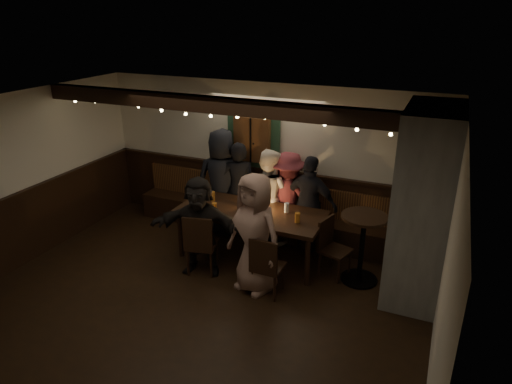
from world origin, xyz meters
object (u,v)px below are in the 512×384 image
at_px(person_c, 268,196).
at_px(person_g, 255,234).
at_px(person_b, 238,189).
at_px(chair_near_left, 200,242).
at_px(high_top, 362,240).
at_px(dining_table, 251,215).
at_px(chair_near_right, 266,264).
at_px(person_e, 310,204).
at_px(person_a, 222,182).
at_px(person_f, 200,226).
at_px(person_d, 288,198).
at_px(chair_end, 331,244).

bearing_deg(person_c, person_g, 118.54).
height_order(person_c, person_g, person_g).
bearing_deg(person_b, chair_near_left, 67.88).
height_order(high_top, person_b, person_b).
height_order(dining_table, chair_near_left, dining_table).
relative_size(chair_near_right, high_top, 0.86).
relative_size(high_top, person_e, 0.65).
height_order(person_a, person_f, person_a).
distance_m(person_b, person_g, 1.72).
distance_m(chair_near_left, person_c, 1.52).
bearing_deg(person_d, person_g, 90.47).
height_order(chair_near_left, person_a, person_a).
height_order(chair_near_right, person_a, person_a).
bearing_deg(person_f, person_g, -17.76).
bearing_deg(person_f, chair_near_right, -22.54).
bearing_deg(high_top, person_a, 165.20).
relative_size(chair_near_left, high_top, 0.93).
xyz_separation_m(dining_table, chair_end, (1.27, 0.03, -0.24)).
bearing_deg(high_top, person_c, 159.44).
bearing_deg(person_f, person_b, 78.59).
height_order(person_d, person_e, person_e).
bearing_deg(person_g, person_f, -168.09).
bearing_deg(person_e, chair_near_right, 94.00).
relative_size(chair_near_left, chair_near_right, 1.07).
relative_size(person_b, person_g, 0.97).
relative_size(chair_end, person_b, 0.53).
xyz_separation_m(chair_near_right, person_f, (-1.13, 0.21, 0.25)).
distance_m(chair_near_left, person_d, 1.75).
bearing_deg(high_top, person_e, 147.19).
bearing_deg(chair_near_right, person_e, 84.93).
bearing_deg(person_c, person_d, -144.26).
height_order(chair_near_left, person_d, person_d).
xyz_separation_m(chair_end, person_g, (-0.87, -0.80, 0.36)).
relative_size(chair_end, person_a, 0.48).
distance_m(dining_table, chair_near_right, 1.10).
bearing_deg(chair_near_right, high_top, 39.19).
height_order(chair_near_right, person_g, person_g).
bearing_deg(chair_end, person_b, 160.18).
distance_m(person_a, person_f, 1.43).
relative_size(chair_near_right, person_b, 0.54).
relative_size(chair_near_left, chair_end, 1.09).
height_order(chair_end, person_e, person_e).
bearing_deg(person_c, chair_near_left, 83.88).
relative_size(person_b, person_f, 1.11).
xyz_separation_m(high_top, person_b, (-2.26, 0.66, 0.18)).
distance_m(person_c, person_f, 1.44).
distance_m(chair_end, person_e, 0.86).
xyz_separation_m(chair_near_right, person_e, (0.14, 1.53, 0.29)).
xyz_separation_m(chair_end, high_top, (0.45, -0.01, 0.16)).
distance_m(high_top, person_f, 2.35).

